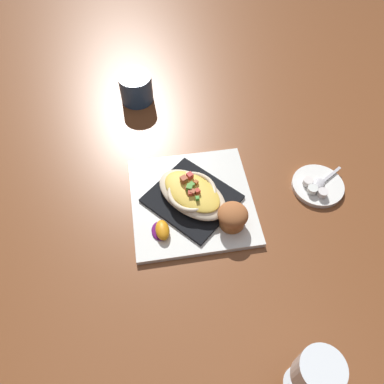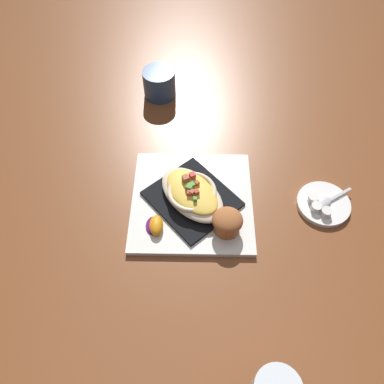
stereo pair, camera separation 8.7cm
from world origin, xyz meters
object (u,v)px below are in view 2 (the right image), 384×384
at_px(gratin_dish, 192,193).
at_px(coffee_mug, 159,84).
at_px(creamer_saucer, 324,205).
at_px(creamer_cup_0, 313,199).
at_px(creamer_cup_1, 316,207).
at_px(muffin, 227,222).
at_px(square_plate, 192,201).
at_px(orange_garnish, 156,225).
at_px(creamer_cup_2, 326,212).
at_px(spoon, 327,202).

bearing_deg(gratin_dish, coffee_mug, -164.76).
relative_size(creamer_saucer, creamer_cup_0, 5.14).
bearing_deg(creamer_cup_1, muffin, -74.33).
distance_m(gratin_dish, creamer_saucer, 0.31).
height_order(square_plate, muffin, muffin).
bearing_deg(muffin, orange_garnish, -89.79).
relative_size(coffee_mug, creamer_cup_0, 4.69).
relative_size(gratin_dish, creamer_cup_2, 8.55).
distance_m(muffin, creamer_cup_0, 0.22).
bearing_deg(creamer_cup_0, creamer_cup_1, 6.49).
bearing_deg(spoon, muffin, -72.06).
distance_m(coffee_mug, creamer_saucer, 0.56).
bearing_deg(square_plate, creamer_cup_2, 84.04).
distance_m(creamer_cup_1, creamer_cup_2, 0.02).
xyz_separation_m(orange_garnish, spoon, (-0.08, 0.39, -0.01)).
height_order(orange_garnish, creamer_cup_0, orange_garnish).
distance_m(muffin, coffee_mug, 0.49).
distance_m(spoon, creamer_cup_1, 0.03).
distance_m(spoon, creamer_cup_0, 0.03).
xyz_separation_m(square_plate, gratin_dish, (-0.00, -0.00, 0.03)).
height_order(orange_garnish, coffee_mug, coffee_mug).
bearing_deg(creamer_cup_2, orange_garnish, -83.22).
relative_size(coffee_mug, spoon, 1.24).
bearing_deg(coffee_mug, muffin, 21.67).
bearing_deg(creamer_saucer, creamer_cup_1, -57.72).
xyz_separation_m(gratin_dish, orange_garnish, (0.08, -0.08, -0.02)).
relative_size(square_plate, coffee_mug, 2.48).
xyz_separation_m(square_plate, creamer_cup_0, (-0.01, 0.28, 0.01)).
bearing_deg(coffee_mug, creamer_cup_0, 45.62).
xyz_separation_m(spoon, creamer_cup_1, (0.02, -0.03, 0.00)).
bearing_deg(coffee_mug, square_plate, 15.24).
distance_m(square_plate, creamer_cup_2, 0.30).
bearing_deg(spoon, coffee_mug, -132.57).
bearing_deg(muffin, creamer_saucer, 107.57).
height_order(muffin, orange_garnish, muffin).
height_order(orange_garnish, creamer_cup_2, orange_garnish).
relative_size(orange_garnish, coffee_mug, 0.49).
xyz_separation_m(orange_garnish, creamer_cup_0, (-0.08, 0.36, -0.00)).
relative_size(coffee_mug, creamer_cup_2, 4.69).
bearing_deg(square_plate, gratin_dish, -154.55).
distance_m(gratin_dish, coffee_mug, 0.39).
relative_size(square_plate, muffin, 4.17).
xyz_separation_m(creamer_cup_0, creamer_cup_1, (0.02, 0.00, 0.00)).
relative_size(square_plate, creamer_cup_2, 11.64).
bearing_deg(creamer_saucer, coffee_mug, -133.18).
bearing_deg(orange_garnish, creamer_cup_1, 99.15).
bearing_deg(coffee_mug, gratin_dish, 15.24).
relative_size(muffin, creamer_saucer, 0.54).
bearing_deg(creamer_cup_0, orange_garnish, -77.08).
xyz_separation_m(gratin_dish, creamer_cup_2, (0.03, 0.30, -0.02)).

